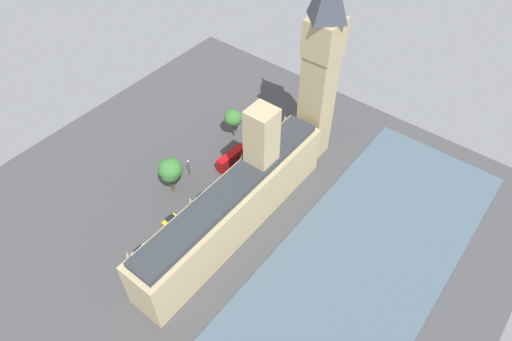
% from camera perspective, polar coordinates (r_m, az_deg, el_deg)
% --- Properties ---
extents(ground_plane, '(137.99, 137.99, 0.00)m').
position_cam_1_polar(ground_plane, '(125.65, -3.39, -6.51)').
color(ground_plane, '#424244').
extents(river_thames, '(38.79, 124.19, 0.25)m').
position_cam_1_polar(river_thames, '(115.52, 10.23, -14.89)').
color(river_thames, '#475B6B').
rests_on(river_thames, ground).
extents(parliament_building, '(10.80, 64.69, 32.70)m').
position_cam_1_polar(parliament_building, '(118.26, -2.42, -3.93)').
color(parliament_building, tan).
rests_on(parliament_building, ground).
extents(clock_tower, '(8.80, 8.80, 60.24)m').
position_cam_1_polar(clock_tower, '(126.01, 8.10, 12.85)').
color(clock_tower, tan).
rests_on(clock_tower, ground).
extents(double_decker_bus_corner, '(3.07, 10.61, 4.75)m').
position_cam_1_polar(double_decker_bus_corner, '(138.23, -3.07, 1.55)').
color(double_decker_bus_corner, '#B20C0F').
rests_on(double_decker_bus_corner, ground).
extents(car_dark_green_opposite_hall, '(2.22, 4.29, 1.74)m').
position_cam_1_polar(car_dark_green_opposite_hall, '(130.87, -6.89, -3.31)').
color(car_dark_green_opposite_hall, '#19472D').
rests_on(car_dark_green_opposite_hall, ground).
extents(car_yellow_cab_midblock, '(2.19, 4.58, 1.74)m').
position_cam_1_polar(car_yellow_cab_midblock, '(127.07, -10.67, -6.06)').
color(car_yellow_cab_midblock, gold).
rests_on(car_yellow_cab_midblock, ground).
extents(car_silver_under_trees, '(1.93, 4.71, 1.74)m').
position_cam_1_polar(car_silver_under_trees, '(122.89, -14.32, -9.66)').
color(car_silver_under_trees, '#B7B7BC').
rests_on(car_silver_under_trees, ground).
extents(pedestrian_leading, '(0.58, 0.65, 1.57)m').
position_cam_1_polar(pedestrian_leading, '(121.61, -10.21, -9.56)').
color(pedestrian_leading, '#336B60').
rests_on(pedestrian_leading, ground).
extents(pedestrian_kerbside, '(0.62, 0.54, 1.50)m').
position_cam_1_polar(pedestrian_kerbside, '(141.36, 1.70, 1.76)').
color(pedestrian_kerbside, navy).
rests_on(pedestrian_kerbside, ground).
extents(pedestrian_by_river_gate, '(0.51, 0.61, 1.63)m').
position_cam_1_polar(pedestrian_by_river_gate, '(125.90, -6.71, -6.15)').
color(pedestrian_by_river_gate, '#336B60').
rests_on(pedestrian_by_river_gate, ground).
extents(plane_tree_near_tower, '(5.86, 5.86, 9.85)m').
position_cam_1_polar(plane_tree_near_tower, '(144.75, -2.86, 6.56)').
color(plane_tree_near_tower, brown).
rests_on(plane_tree_near_tower, ground).
extents(plane_tree_trailing, '(5.42, 5.42, 9.45)m').
position_cam_1_polar(plane_tree_trailing, '(129.74, -10.68, -0.39)').
color(plane_tree_trailing, brown).
rests_on(plane_tree_trailing, ground).
extents(plane_tree_far_end, '(7.00, 7.00, 10.96)m').
position_cam_1_polar(plane_tree_far_end, '(129.70, -10.64, 0.16)').
color(plane_tree_far_end, brown).
rests_on(plane_tree_far_end, ground).
extents(street_lamp_slot_10, '(0.56, 0.56, 6.29)m').
position_cam_1_polar(street_lamp_slot_10, '(133.47, -10.11, -0.28)').
color(street_lamp_slot_10, black).
rests_on(street_lamp_slot_10, ground).
extents(street_lamp_slot_11, '(0.56, 0.56, 6.04)m').
position_cam_1_polar(street_lamp_slot_11, '(135.31, -8.44, 0.72)').
color(street_lamp_slot_11, black).
rests_on(street_lamp_slot_11, ground).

